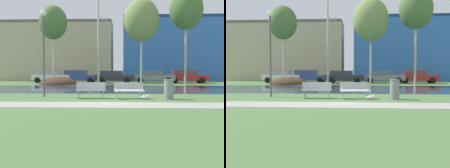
{
  "view_description": "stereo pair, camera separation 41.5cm",
  "coord_description": "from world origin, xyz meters",
  "views": [
    {
      "loc": [
        0.79,
        -14.34,
        1.61
      ],
      "look_at": [
        0.09,
        1.02,
        0.77
      ],
      "focal_mm": 44.72,
      "sensor_mm": 36.0,
      "label": 1
    },
    {
      "loc": [
        1.21,
        -14.31,
        1.61
      ],
      "look_at": [
        0.09,
        1.02,
        0.77
      ],
      "focal_mm": 44.72,
      "sensor_mm": 36.0,
      "label": 2
    }
  ],
  "objects": [
    {
      "name": "trash_bin",
      "position": [
        3.12,
        0.44,
        0.54
      ],
      "size": [
        0.52,
        0.52,
        1.05
      ],
      "color": "gray",
      "rests_on": "ground"
    },
    {
      "name": "birch_center_left",
      "position": [
        2.4,
        12.89,
        6.29
      ],
      "size": [
        3.42,
        3.42,
        8.35
      ],
      "color": "#BCB7A8",
      "rests_on": "ground"
    },
    {
      "name": "ground_plane",
      "position": [
        0.0,
        10.0,
        0.0
      ],
      "size": [
        120.0,
        120.0,
        0.0
      ],
      "primitive_type": "plane",
      "color": "#4C703D"
    },
    {
      "name": "building_beige_block",
      "position": [
        -9.19,
        25.7,
        4.06
      ],
      "size": [
        16.41,
        6.81,
        8.13
      ],
      "color": "#BCAD8E",
      "rests_on": "ground"
    },
    {
      "name": "streetlamp",
      "position": [
        -3.8,
        1.35,
        3.32
      ],
      "size": [
        0.32,
        0.32,
        4.91
      ],
      "color": "#4C4C51",
      "rests_on": "ground"
    },
    {
      "name": "parked_hatch_third_dark",
      "position": [
        -0.39,
        16.8,
        0.75
      ],
      "size": [
        4.41,
        2.26,
        1.39
      ],
      "color": "#282B30",
      "rests_on": "ground"
    },
    {
      "name": "soil_mound",
      "position": [
        -5.93,
        13.76,
        0.0
      ],
      "size": [
        4.04,
        3.4,
        1.54
      ],
      "primitive_type": "ellipsoid",
      "color": "#423021",
      "rests_on": "ground"
    },
    {
      "name": "paved_path_strip",
      "position": [
        0.0,
        -2.06,
        0.01
      ],
      "size": [
        60.0,
        1.94,
        0.01
      ],
      "primitive_type": "cube",
      "color": "#9E998E",
      "rests_on": "ground"
    },
    {
      "name": "birch_left",
      "position": [
        -1.83,
        13.6,
        4.59
      ],
      "size": [
        1.48,
        2.34,
        9.0
      ],
      "color": "beige",
      "rests_on": "ground"
    },
    {
      "name": "river_band",
      "position": [
        0.0,
        7.7,
        0.0
      ],
      "size": [
        80.0,
        8.42,
        0.01
      ],
      "primitive_type": "cube",
      "color": "#2D475B",
      "rests_on": "ground"
    },
    {
      "name": "parked_wagon_fourth_grey",
      "position": [
        3.97,
        17.14,
        0.75
      ],
      "size": [
        4.68,
        2.29,
        1.4
      ],
      "color": "slate",
      "rests_on": "ground"
    },
    {
      "name": "seagull",
      "position": [
        1.86,
        0.23,
        0.13
      ],
      "size": [
        0.48,
        0.18,
        0.27
      ],
      "color": "white",
      "rests_on": "ground"
    },
    {
      "name": "birch_far_left",
      "position": [
        -6.58,
        14.31,
        6.35
      ],
      "size": [
        2.9,
        2.9,
        8.17
      ],
      "color": "beige",
      "rests_on": "ground"
    },
    {
      "name": "parked_sedan_second_blue",
      "position": [
        -4.51,
        17.23,
        0.76
      ],
      "size": [
        4.4,
        2.1,
        1.44
      ],
      "color": "#2D4793",
      "rests_on": "ground"
    },
    {
      "name": "parked_suv_fifth_red",
      "position": [
        7.7,
        17.22,
        0.77
      ],
      "size": [
        4.48,
        2.15,
        1.45
      ],
      "color": "maroon",
      "rests_on": "ground"
    },
    {
      "name": "parked_van_nearest_white",
      "position": [
        -7.64,
        17.37,
        0.77
      ],
      "size": [
        4.5,
        2.12,
        1.47
      ],
      "color": "silver",
      "rests_on": "ground"
    },
    {
      "name": "bench_left",
      "position": [
        -1.04,
        0.67,
        0.47
      ],
      "size": [
        1.64,
        0.69,
        0.87
      ],
      "color": "#9EA0A3",
      "rests_on": "ground"
    },
    {
      "name": "birch_center",
      "position": [
        6.69,
        13.1,
        7.27
      ],
      "size": [
        3.2,
        3.2,
        9.36
      ],
      "color": "#BCB7A8",
      "rests_on": "ground"
    },
    {
      "name": "bench_right",
      "position": [
        1.03,
        0.67,
        0.47
      ],
      "size": [
        1.64,
        0.69,
        0.87
      ],
      "color": "#9EA0A3",
      "rests_on": "ground"
    },
    {
      "name": "building_blue_store",
      "position": [
        9.49,
        25.66,
        4.33
      ],
      "size": [
        17.75,
        6.88,
        8.65
      ],
      "color": "#3870C6",
      "rests_on": "ground"
    }
  ]
}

